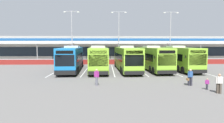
{
  "coord_description": "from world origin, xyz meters",
  "views": [
    {
      "loc": [
        -3.16,
        -22.91,
        3.96
      ],
      "look_at": [
        -2.34,
        3.0,
        1.6
      ],
      "focal_mm": 29.89,
      "sensor_mm": 36.0,
      "label": 1
    }
  ],
  "objects_px": {
    "coach_bus_left_centre": "(98,59)",
    "lamp_post_east": "(170,34)",
    "pedestrian_near_bin": "(219,83)",
    "coach_bus_rightmost": "(177,58)",
    "pedestrian_with_handbag": "(190,77)",
    "coach_bus_leftmost": "(72,59)",
    "pedestrian_approaching_bus": "(97,77)",
    "lamp_post_centre": "(119,34)",
    "coach_bus_centre": "(126,59)",
    "pedestrian_child": "(207,84)",
    "lamp_post_west": "(72,33)",
    "coach_bus_right_centre": "(153,59)"
  },
  "relations": [
    {
      "from": "coach_bus_rightmost",
      "to": "lamp_post_centre",
      "type": "xyz_separation_m",
      "value": [
        -8.59,
        11.02,
        4.5
      ]
    },
    {
      "from": "pedestrian_child",
      "to": "pedestrian_near_bin",
      "type": "xyz_separation_m",
      "value": [
        0.28,
        -1.26,
        0.33
      ]
    },
    {
      "from": "pedestrian_approaching_bus",
      "to": "lamp_post_east",
      "type": "distance_m",
      "value": 27.34
    },
    {
      "from": "coach_bus_right_centre",
      "to": "coach_bus_rightmost",
      "type": "xyz_separation_m",
      "value": [
        4.08,
        0.41,
        0.0
      ]
    },
    {
      "from": "coach_bus_centre",
      "to": "lamp_post_centre",
      "type": "height_order",
      "value": "lamp_post_centre"
    },
    {
      "from": "pedestrian_approaching_bus",
      "to": "lamp_post_west",
      "type": "relative_size",
      "value": 0.15
    },
    {
      "from": "pedestrian_with_handbag",
      "to": "coach_bus_left_centre",
      "type": "bearing_deg",
      "value": 130.69
    },
    {
      "from": "coach_bus_centre",
      "to": "coach_bus_right_centre",
      "type": "height_order",
      "value": "same"
    },
    {
      "from": "coach_bus_rightmost",
      "to": "pedestrian_approaching_bus",
      "type": "relative_size",
      "value": 7.57
    },
    {
      "from": "pedestrian_with_handbag",
      "to": "coach_bus_centre",
      "type": "bearing_deg",
      "value": 114.71
    },
    {
      "from": "coach_bus_left_centre",
      "to": "coach_bus_centre",
      "type": "distance_m",
      "value": 4.34
    },
    {
      "from": "coach_bus_centre",
      "to": "pedestrian_near_bin",
      "type": "height_order",
      "value": "coach_bus_centre"
    },
    {
      "from": "coach_bus_leftmost",
      "to": "pedestrian_approaching_bus",
      "type": "distance_m",
      "value": 11.41
    },
    {
      "from": "pedestrian_near_bin",
      "to": "lamp_post_centre",
      "type": "height_order",
      "value": "lamp_post_centre"
    },
    {
      "from": "pedestrian_with_handbag",
      "to": "pedestrian_near_bin",
      "type": "bearing_deg",
      "value": -70.13
    },
    {
      "from": "lamp_post_west",
      "to": "coach_bus_right_centre",
      "type": "bearing_deg",
      "value": -37.75
    },
    {
      "from": "coach_bus_left_centre",
      "to": "pedestrian_child",
      "type": "relative_size",
      "value": 12.2
    },
    {
      "from": "pedestrian_near_bin",
      "to": "pedestrian_with_handbag",
      "type": "bearing_deg",
      "value": 109.87
    },
    {
      "from": "lamp_post_centre",
      "to": "pedestrian_with_handbag",
      "type": "bearing_deg",
      "value": -76.76
    },
    {
      "from": "coach_bus_left_centre",
      "to": "pedestrian_child",
      "type": "height_order",
      "value": "coach_bus_left_centre"
    },
    {
      "from": "coach_bus_rightmost",
      "to": "pedestrian_approaching_bus",
      "type": "bearing_deg",
      "value": -137.27
    },
    {
      "from": "pedestrian_child",
      "to": "coach_bus_rightmost",
      "type": "bearing_deg",
      "value": 79.51
    },
    {
      "from": "pedestrian_near_bin",
      "to": "coach_bus_rightmost",
      "type": "bearing_deg",
      "value": 81.46
    },
    {
      "from": "pedestrian_near_bin",
      "to": "pedestrian_approaching_bus",
      "type": "xyz_separation_m",
      "value": [
        -10.06,
        3.28,
        0.0
      ]
    },
    {
      "from": "coach_bus_left_centre",
      "to": "lamp_post_east",
      "type": "distance_m",
      "value": 19.73
    },
    {
      "from": "pedestrian_near_bin",
      "to": "lamp_post_west",
      "type": "distance_m",
      "value": 30.67
    },
    {
      "from": "coach_bus_rightmost",
      "to": "lamp_post_east",
      "type": "xyz_separation_m",
      "value": [
        2.56,
        11.01,
        4.5
      ]
    },
    {
      "from": "coach_bus_leftmost",
      "to": "coach_bus_right_centre",
      "type": "xyz_separation_m",
      "value": [
        12.48,
        0.38,
        0.0
      ]
    },
    {
      "from": "coach_bus_right_centre",
      "to": "coach_bus_rightmost",
      "type": "relative_size",
      "value": 1.0
    },
    {
      "from": "pedestrian_child",
      "to": "pedestrian_approaching_bus",
      "type": "distance_m",
      "value": 10.0
    },
    {
      "from": "coach_bus_centre",
      "to": "pedestrian_near_bin",
      "type": "relative_size",
      "value": 7.57
    },
    {
      "from": "pedestrian_child",
      "to": "pedestrian_near_bin",
      "type": "distance_m",
      "value": 1.34
    },
    {
      "from": "coach_bus_rightmost",
      "to": "pedestrian_child",
      "type": "bearing_deg",
      "value": -100.49
    },
    {
      "from": "coach_bus_leftmost",
      "to": "lamp_post_centre",
      "type": "distance_m",
      "value": 14.95
    },
    {
      "from": "pedestrian_with_handbag",
      "to": "lamp_post_east",
      "type": "xyz_separation_m",
      "value": [
        5.8,
        22.68,
        5.43
      ]
    },
    {
      "from": "coach_bus_rightmost",
      "to": "pedestrian_child",
      "type": "relative_size",
      "value": 12.2
    },
    {
      "from": "coach_bus_rightmost",
      "to": "pedestrian_with_handbag",
      "type": "bearing_deg",
      "value": -105.55
    },
    {
      "from": "coach_bus_centre",
      "to": "lamp_post_west",
      "type": "relative_size",
      "value": 1.11
    },
    {
      "from": "coach_bus_left_centre",
      "to": "lamp_post_east",
      "type": "height_order",
      "value": "lamp_post_east"
    },
    {
      "from": "coach_bus_right_centre",
      "to": "lamp_post_west",
      "type": "distance_m",
      "value": 18.83
    },
    {
      "from": "pedestrian_with_handbag",
      "to": "coach_bus_right_centre",
      "type": "bearing_deg",
      "value": 94.24
    },
    {
      "from": "coach_bus_rightmost",
      "to": "pedestrian_approaching_bus",
      "type": "height_order",
      "value": "coach_bus_rightmost"
    },
    {
      "from": "coach_bus_centre",
      "to": "pedestrian_near_bin",
      "type": "distance_m",
      "value": 15.01
    },
    {
      "from": "coach_bus_leftmost",
      "to": "pedestrian_with_handbag",
      "type": "distance_m",
      "value": 17.22
    },
    {
      "from": "lamp_post_east",
      "to": "coach_bus_rightmost",
      "type": "bearing_deg",
      "value": -103.08
    },
    {
      "from": "pedestrian_child",
      "to": "pedestrian_approaching_bus",
      "type": "bearing_deg",
      "value": 168.38
    },
    {
      "from": "coach_bus_centre",
      "to": "pedestrian_near_bin",
      "type": "bearing_deg",
      "value": -66.29
    },
    {
      "from": "pedestrian_near_bin",
      "to": "lamp_post_west",
      "type": "height_order",
      "value": "lamp_post_west"
    },
    {
      "from": "coach_bus_left_centre",
      "to": "lamp_post_east",
      "type": "relative_size",
      "value": 1.11
    },
    {
      "from": "coach_bus_centre",
      "to": "pedestrian_approaching_bus",
      "type": "height_order",
      "value": "coach_bus_centre"
    }
  ]
}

